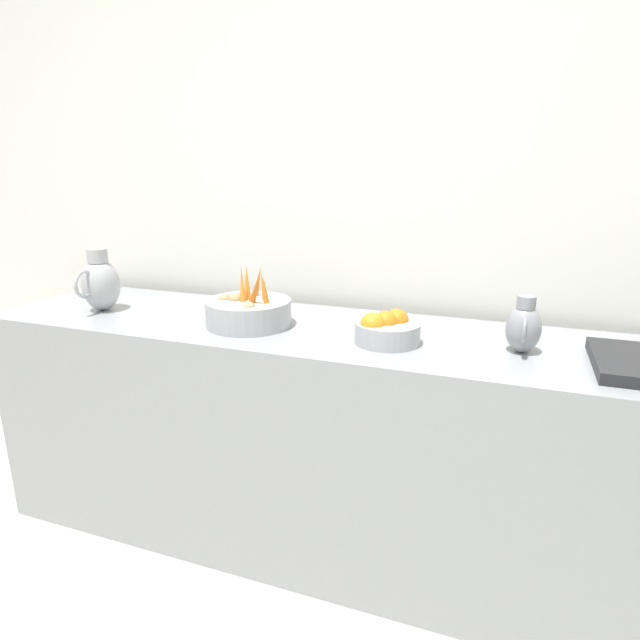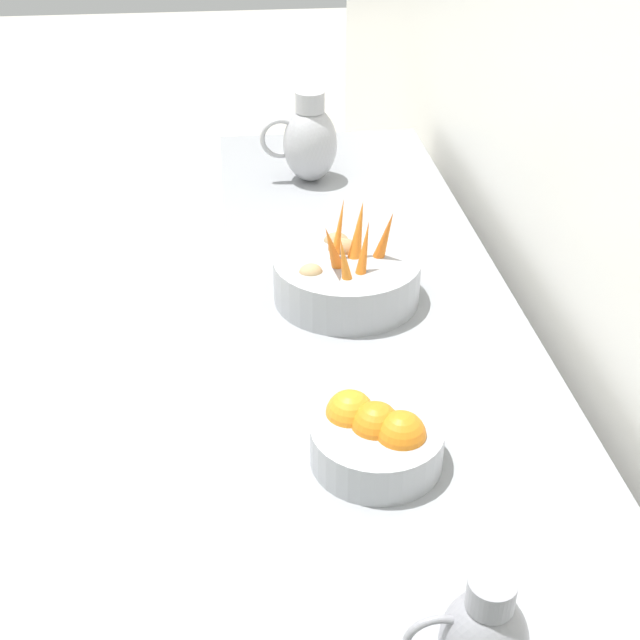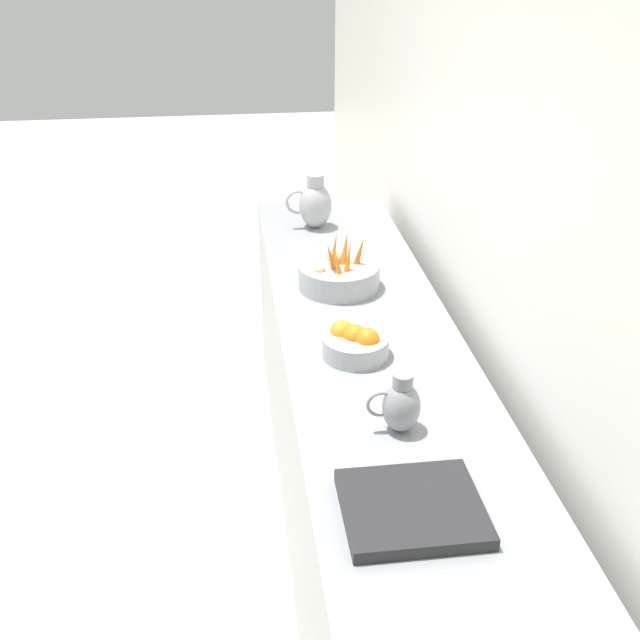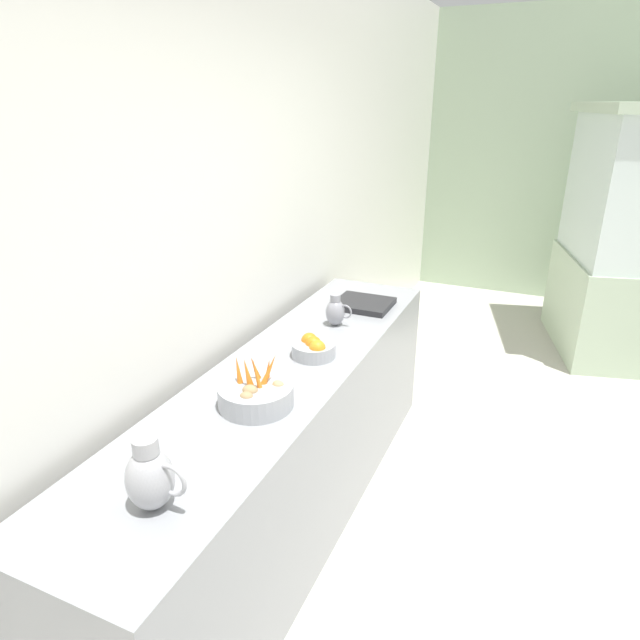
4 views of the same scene
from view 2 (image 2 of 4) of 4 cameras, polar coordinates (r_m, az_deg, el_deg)
The scene contains 5 objects.
prep_counter at distance 1.90m, azimuth 4.75°, elevation -16.00°, with size 0.63×2.81×0.90m, color gray.
vegetable_colander at distance 1.85m, azimuth 1.79°, elevation 2.91°, with size 0.32×0.32×0.23m.
orange_bowl at distance 1.42m, azimuth 3.75°, elevation -7.80°, with size 0.22×0.22×0.11m.
metal_pitcher_tall at distance 2.43m, azimuth -0.73°, elevation 11.76°, with size 0.21×0.15×0.25m.
metal_pitcher_short at distance 1.12m, azimuth 10.71°, elevation -20.08°, with size 0.16×0.11×0.18m.
Camera 2 is at (-1.24, 1.22, 1.86)m, focal length 48.28 mm.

